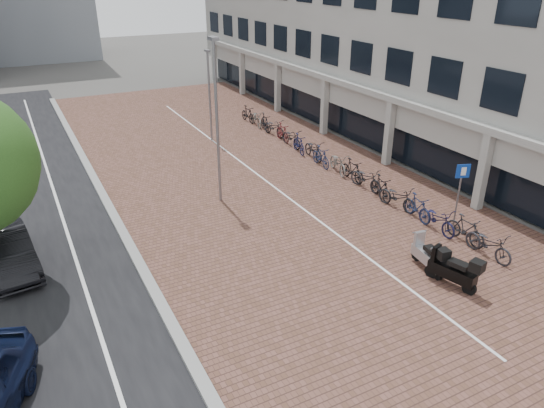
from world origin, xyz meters
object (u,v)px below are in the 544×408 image
at_px(scooter_front, 428,255).
at_px(scooter_mid, 453,269).
at_px(car_dark, 8,251).
at_px(parking_sign, 460,185).

distance_m(scooter_front, scooter_mid, 1.07).
bearing_deg(car_dark, parking_sign, -23.52).
xyz_separation_m(car_dark, scooter_mid, (12.52, -7.71, -0.05)).
height_order(scooter_front, parking_sign, parking_sign).
xyz_separation_m(car_dark, parking_sign, (15.78, -4.67, 1.09)).
bearing_deg(parking_sign, scooter_front, -128.59).
xyz_separation_m(car_dark, scooter_front, (12.52, -6.64, -0.08)).
bearing_deg(scooter_mid, parking_sign, 27.15).
bearing_deg(scooter_front, car_dark, 160.99).
xyz_separation_m(scooter_front, parking_sign, (3.26, 1.96, 1.17)).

